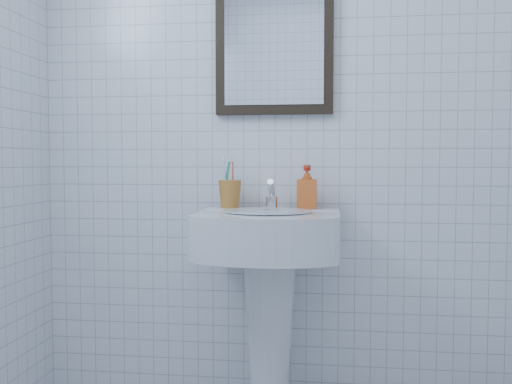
# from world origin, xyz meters

# --- Properties ---
(wall_back) EXTENTS (2.20, 0.02, 2.50)m
(wall_back) POSITION_xyz_m (0.00, 1.20, 1.25)
(wall_back) COLOR white
(wall_back) RESTS_ON ground
(washbasin) EXTENTS (0.55, 0.41, 0.85)m
(washbasin) POSITION_xyz_m (-0.07, 0.99, 0.57)
(washbasin) COLOR white
(washbasin) RESTS_ON ground
(faucet) EXTENTS (0.05, 0.11, 0.12)m
(faucet) POSITION_xyz_m (-0.07, 1.09, 0.89)
(faucet) COLOR silver
(faucet) RESTS_ON washbasin
(toothbrush_cup) EXTENTS (0.11, 0.11, 0.12)m
(toothbrush_cup) POSITION_xyz_m (-0.25, 1.10, 0.90)
(toothbrush_cup) COLOR #B37028
(toothbrush_cup) RESTS_ON washbasin
(soap_dispenser) EXTENTS (0.08, 0.08, 0.18)m
(soap_dispenser) POSITION_xyz_m (0.07, 1.10, 0.93)
(soap_dispenser) COLOR red
(soap_dispenser) RESTS_ON washbasin
(wall_mirror) EXTENTS (0.50, 0.04, 0.62)m
(wall_mirror) POSITION_xyz_m (-0.07, 1.18, 1.55)
(wall_mirror) COLOR black
(wall_mirror) RESTS_ON wall_back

